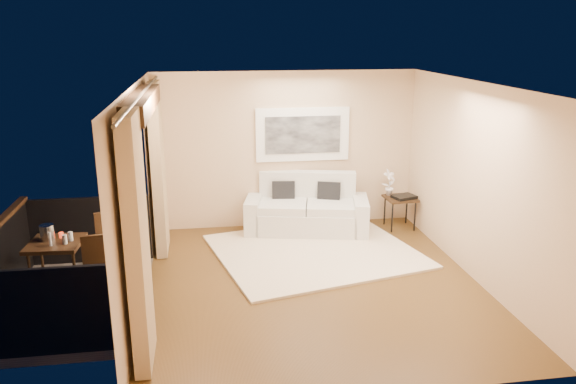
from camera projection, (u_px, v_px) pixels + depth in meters
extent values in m
plane|color=brown|center=(314.00, 284.00, 7.71)|extent=(5.00, 5.00, 0.00)
plane|color=white|center=(316.00, 85.00, 6.96)|extent=(5.00, 5.00, 0.00)
plane|color=#CBAD88|center=(286.00, 150.00, 9.71)|extent=(4.50, 0.00, 4.50)
plane|color=#CBAD88|center=(371.00, 266.00, 4.96)|extent=(4.50, 0.00, 4.50)
plane|color=#CBAD88|center=(476.00, 182.00, 7.66)|extent=(0.00, 5.00, 5.00)
plane|color=#CBAD88|center=(150.00, 163.00, 8.76)|extent=(0.00, 2.70, 2.70)
plane|color=#CBAD88|center=(118.00, 253.00, 5.25)|extent=(0.00, 2.70, 2.70)
plane|color=#CBAD88|center=(131.00, 100.00, 6.67)|extent=(0.00, 2.40, 2.40)
cube|color=#321F10|center=(141.00, 103.00, 6.70)|extent=(0.28, 2.40, 0.22)
cube|color=#605B56|center=(75.00, 304.00, 7.27)|extent=(1.80, 2.60, 0.12)
cube|color=black|center=(89.00, 230.00, 8.32)|extent=(1.80, 0.06, 1.00)
cube|color=black|center=(44.00, 312.00, 5.91)|extent=(1.80, 0.06, 1.00)
cube|color=tan|center=(158.00, 169.00, 8.50)|extent=(0.16, 0.75, 2.62)
cube|color=tan|center=(137.00, 244.00, 5.56)|extent=(0.16, 0.75, 2.62)
cylinder|color=#4C473F|center=(142.00, 93.00, 6.67)|extent=(0.04, 4.80, 0.04)
cube|color=white|center=(303.00, 134.00, 9.64)|extent=(1.62, 0.05, 0.92)
cube|color=black|center=(303.00, 135.00, 9.61)|extent=(1.30, 0.02, 0.64)
cube|color=beige|center=(315.00, 251.00, 8.78)|extent=(3.46, 3.18, 0.04)
cube|color=silver|center=(307.00, 221.00, 9.61)|extent=(1.81, 1.21, 0.41)
cube|color=silver|center=(307.00, 194.00, 9.83)|extent=(1.67, 0.56, 0.80)
cube|color=silver|center=(254.00, 214.00, 9.63)|extent=(0.41, 0.91, 0.61)
cube|color=silver|center=(360.00, 216.00, 9.53)|extent=(0.41, 0.91, 0.61)
cube|color=silver|center=(283.00, 206.00, 9.53)|extent=(0.93, 0.93, 0.14)
cube|color=silver|center=(331.00, 206.00, 9.48)|extent=(0.93, 0.93, 0.14)
cube|color=black|center=(283.00, 192.00, 9.70)|extent=(0.41, 0.23, 0.40)
cube|color=black|center=(329.00, 193.00, 9.66)|extent=(0.43, 0.30, 0.40)
cube|color=#321F10|center=(400.00, 198.00, 9.74)|extent=(0.53, 0.53, 0.04)
cylinder|color=black|center=(392.00, 218.00, 9.60)|extent=(0.03, 0.03, 0.52)
cylinder|color=black|center=(415.00, 217.00, 9.66)|extent=(0.03, 0.03, 0.52)
cylinder|color=black|center=(385.00, 210.00, 9.98)|extent=(0.03, 0.03, 0.52)
cylinder|color=black|center=(407.00, 209.00, 10.04)|extent=(0.03, 0.03, 0.52)
cube|color=black|center=(404.00, 197.00, 9.68)|extent=(0.45, 0.38, 0.05)
imported|color=white|center=(389.00, 183.00, 9.78)|extent=(0.29, 0.25, 0.46)
cube|color=#321F10|center=(55.00, 244.00, 7.14)|extent=(0.69, 0.69, 0.05)
cylinder|color=#321F10|center=(31.00, 281.00, 6.96)|extent=(0.04, 0.04, 0.71)
cylinder|color=#321F10|center=(76.00, 279.00, 7.04)|extent=(0.04, 0.04, 0.71)
cylinder|color=#321F10|center=(43.00, 264.00, 7.46)|extent=(0.04, 0.04, 0.71)
cylinder|color=#321F10|center=(84.00, 262.00, 7.54)|extent=(0.04, 0.04, 0.71)
cube|color=#321F10|center=(111.00, 242.00, 7.98)|extent=(0.52, 0.52, 0.05)
cube|color=#321F10|center=(111.00, 230.00, 7.75)|extent=(0.41, 0.17, 0.55)
cylinder|color=#321F10|center=(122.00, 252.00, 8.26)|extent=(0.03, 0.03, 0.43)
cylinder|color=#321F10|center=(98.00, 255.00, 8.12)|extent=(0.03, 0.03, 0.43)
cylinder|color=#321F10|center=(126.00, 260.00, 7.97)|extent=(0.03, 0.03, 0.43)
cylinder|color=#321F10|center=(101.00, 264.00, 7.83)|extent=(0.03, 0.03, 0.43)
cube|color=#321F10|center=(100.00, 277.00, 6.92)|extent=(0.44, 0.44, 0.05)
cube|color=#321F10|center=(99.00, 254.00, 7.02)|extent=(0.40, 0.09, 0.51)
cylinder|color=#321F10|center=(87.00, 301.00, 6.80)|extent=(0.03, 0.03, 0.40)
cylinder|color=#321F10|center=(115.00, 297.00, 6.88)|extent=(0.03, 0.03, 0.40)
cylinder|color=#321F10|center=(89.00, 289.00, 7.09)|extent=(0.03, 0.03, 0.40)
cylinder|color=#321F10|center=(115.00, 286.00, 7.17)|extent=(0.03, 0.03, 0.40)
cylinder|color=silver|center=(47.00, 232.00, 7.17)|extent=(0.18, 0.18, 0.20)
cylinder|color=red|center=(61.00, 235.00, 7.26)|extent=(0.06, 0.06, 0.07)
cylinder|color=silver|center=(50.00, 239.00, 6.97)|extent=(0.04, 0.04, 0.18)
cylinder|color=silver|center=(65.00, 239.00, 7.05)|extent=(0.06, 0.06, 0.12)
cylinder|color=silver|center=(70.00, 236.00, 7.15)|extent=(0.06, 0.06, 0.12)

